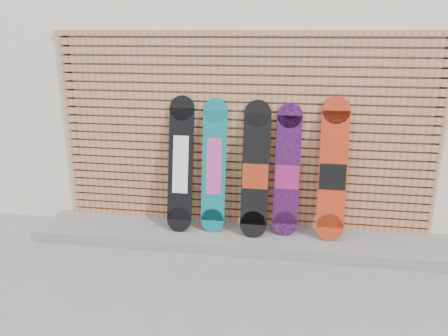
% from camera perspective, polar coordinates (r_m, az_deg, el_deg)
% --- Properties ---
extents(ground, '(80.00, 80.00, 0.00)m').
position_cam_1_polar(ground, '(4.42, 2.95, -13.77)').
color(ground, gray).
rests_on(ground, ground).
extents(building, '(12.00, 5.00, 3.60)m').
position_cam_1_polar(building, '(7.27, 10.21, 13.46)').
color(building, silver).
rests_on(building, ground).
extents(concrete_step, '(4.60, 0.70, 0.12)m').
position_cam_1_polar(concrete_step, '(4.99, 2.06, -9.02)').
color(concrete_step, gray).
rests_on(concrete_step, ground).
extents(slat_wall, '(4.26, 0.08, 2.29)m').
position_cam_1_polar(slat_wall, '(4.87, 2.62, 4.69)').
color(slat_wall, '#AF6F49').
rests_on(slat_wall, ground).
extents(snowboard_0, '(0.28, 0.37, 1.49)m').
position_cam_1_polar(snowboard_0, '(4.88, -5.68, 0.46)').
color(snowboard_0, black).
rests_on(snowboard_0, concrete_step).
extents(snowboard_1, '(0.27, 0.31, 1.47)m').
position_cam_1_polar(snowboard_1, '(4.83, -1.32, 0.24)').
color(snowboard_1, '#0B6B71').
rests_on(snowboard_1, concrete_step).
extents(snowboard_2, '(0.29, 0.38, 1.46)m').
position_cam_1_polar(snowboard_2, '(4.75, 4.14, -0.32)').
color(snowboard_2, black).
rests_on(snowboard_2, concrete_step).
extents(snowboard_3, '(0.27, 0.28, 1.44)m').
position_cam_1_polar(snowboard_3, '(4.79, 8.27, -0.45)').
color(snowboard_3, black).
rests_on(snowboard_3, concrete_step).
extents(snowboard_4, '(0.30, 0.33, 1.52)m').
position_cam_1_polar(snowboard_4, '(4.77, 14.03, -0.35)').
color(snowboard_4, '#B82E13').
rests_on(snowboard_4, concrete_step).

